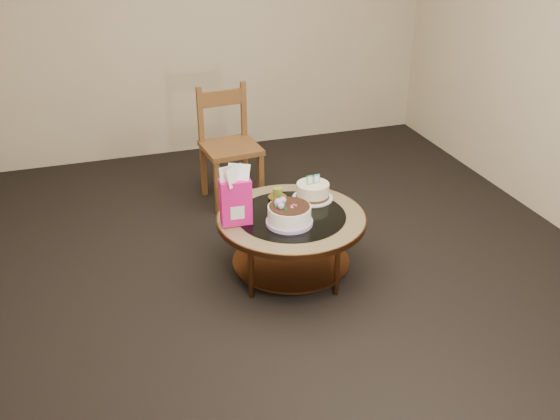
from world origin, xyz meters
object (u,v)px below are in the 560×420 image
object	(u,v)px
cream_cake	(313,191)
dining_chair	(229,145)
decorated_cake	(289,216)
gift_bag	(235,196)
coffee_table	(291,225)

from	to	relation	value
cream_cake	dining_chair	size ratio (longest dim) A/B	0.30
cream_cake	decorated_cake	bearing A→B (deg)	-137.53
gift_bag	cream_cake	bearing A→B (deg)	19.57
gift_bag	coffee_table	bearing A→B (deg)	1.24
coffee_table	gift_bag	bearing A→B (deg)	177.86
coffee_table	cream_cake	bearing A→B (deg)	40.10
gift_bag	dining_chair	bearing A→B (deg)	81.42
coffee_table	dining_chair	size ratio (longest dim) A/B	1.05
dining_chair	cream_cake	bearing A→B (deg)	-78.02
decorated_cake	cream_cake	world-z (taller)	cream_cake
cream_cake	gift_bag	size ratio (longest dim) A/B	0.72
decorated_cake	gift_bag	size ratio (longest dim) A/B	0.77
decorated_cake	cream_cake	distance (m)	0.41
decorated_cake	cream_cake	size ratio (longest dim) A/B	1.08
gift_bag	dining_chair	world-z (taller)	dining_chair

